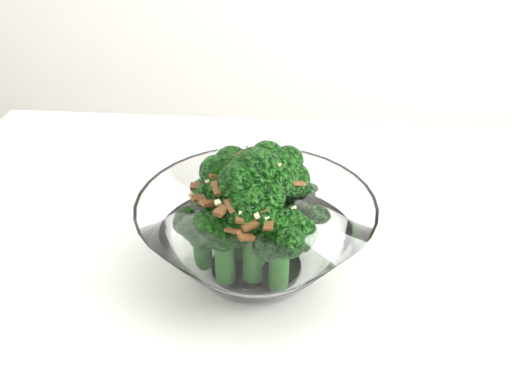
# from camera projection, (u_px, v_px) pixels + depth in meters

# --- Properties ---
(table) EXTENTS (1.23, 0.84, 0.75)m
(table) POSITION_uv_depth(u_px,v_px,m) (453.00, 374.00, 0.53)
(table) COLOR white
(table) RESTS_ON ground
(broccoli_dish) EXTENTS (0.22, 0.22, 0.13)m
(broccoli_dish) POSITION_uv_depth(u_px,v_px,m) (255.00, 228.00, 0.52)
(broccoli_dish) COLOR white
(broccoli_dish) RESTS_ON table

